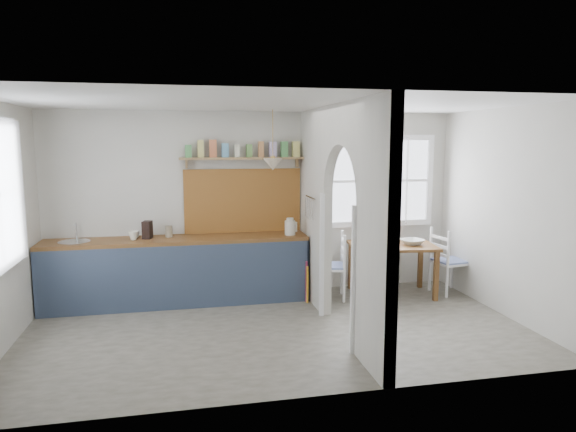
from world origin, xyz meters
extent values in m
cube|color=gray|center=(0.00, 0.00, 0.00)|extent=(5.80, 3.20, 0.01)
cube|color=beige|center=(0.00, 0.00, 2.60)|extent=(5.80, 3.20, 0.01)
cube|color=beige|center=(0.00, 1.60, 1.30)|extent=(5.80, 0.01, 2.60)
cube|color=beige|center=(0.00, -1.60, 1.30)|extent=(5.80, 0.01, 2.60)
cube|color=beige|center=(2.90, 0.00, 1.30)|extent=(0.01, 3.20, 2.60)
cube|color=beige|center=(0.70, -1.20, 1.30)|extent=(0.12, 0.80, 2.60)
cube|color=beige|center=(0.70, 1.00, 1.30)|extent=(0.12, 1.20, 2.60)
cube|color=beige|center=(0.70, -0.20, 2.08)|extent=(0.12, 1.20, 1.05)
cube|color=brown|center=(-1.13, 1.30, 0.88)|extent=(3.50, 0.60, 0.05)
cube|color=#43556E|center=(-1.13, 1.01, 0.42)|extent=(3.50, 0.03, 0.85)
cube|color=black|center=(-1.13, 1.35, 0.42)|extent=(3.46, 0.45, 0.85)
cylinder|color=silver|center=(-2.43, 1.30, 0.89)|extent=(0.40, 0.40, 0.02)
cube|color=#9C652C|center=(-0.20, 1.58, 1.35)|extent=(1.65, 0.03, 0.90)
cube|color=#A08153|center=(-0.20, 1.49, 1.95)|extent=(1.75, 0.20, 0.03)
cube|color=#3B843D|center=(-0.95, 1.49, 2.06)|extent=(0.09, 0.09, 0.18)
cube|color=#BDB656|center=(-0.78, 1.49, 2.06)|extent=(0.09, 0.09, 0.18)
cube|color=#B2582F|center=(-0.62, 1.49, 2.06)|extent=(0.09, 0.09, 0.18)
cube|color=teal|center=(-0.45, 1.49, 2.06)|extent=(0.09, 0.09, 0.18)
cube|color=beige|center=(-0.29, 1.49, 2.06)|extent=(0.09, 0.09, 0.18)
cube|color=#4C7D34|center=(-0.12, 1.49, 2.06)|extent=(0.09, 0.09, 0.18)
cube|color=#9C6332|center=(0.04, 1.49, 2.06)|extent=(0.09, 0.09, 0.18)
cube|color=#9E8BB6|center=(0.21, 1.49, 2.06)|extent=(0.09, 0.09, 0.18)
cube|color=#3B843D|center=(0.37, 1.49, 2.06)|extent=(0.09, 0.09, 0.18)
cube|color=#BDB656|center=(0.54, 1.49, 2.06)|extent=(0.09, 0.09, 0.18)
cone|color=#EFE1C7|center=(0.15, 1.15, 1.88)|extent=(0.26, 0.26, 0.16)
cylinder|color=silver|center=(0.61, 0.90, 1.45)|extent=(0.02, 0.50, 0.02)
imported|color=white|center=(-1.69, 1.28, 0.96)|extent=(0.15, 0.15, 0.11)
imported|color=silver|center=(-1.69, 1.39, 0.95)|extent=(0.13, 0.13, 0.10)
cube|color=black|center=(-1.52, 1.34, 1.02)|extent=(0.14, 0.17, 0.23)
cylinder|color=gray|center=(-1.24, 1.39, 0.98)|extent=(0.13, 0.13, 0.15)
cube|color=#A92C57|center=(0.58, 0.99, 0.28)|extent=(0.02, 0.03, 0.58)
cube|color=#F7A926|center=(0.58, 0.93, 0.25)|extent=(0.02, 0.03, 0.52)
imported|color=silver|center=(2.12, 0.99, 0.77)|extent=(0.38, 0.38, 0.08)
imported|color=#57825C|center=(1.74, 0.92, 0.78)|extent=(0.11, 0.11, 0.10)
cylinder|color=black|center=(1.48, 0.98, 0.74)|extent=(0.25, 0.25, 0.02)
imported|color=#66476D|center=(1.89, 1.22, 0.84)|extent=(0.21, 0.21, 0.20)
camera|label=1|loc=(-1.07, -5.62, 2.18)|focal=32.00mm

